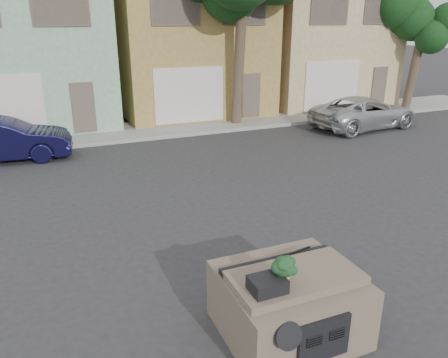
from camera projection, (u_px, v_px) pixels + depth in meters
ground_plane at (216, 245)px, 9.47m from camera, size 120.00×120.00×0.00m
sidewalk at (124, 132)px, 18.52m from camera, size 40.00×3.00×0.15m
townhouse_mint at (22, 38)px, 19.43m from camera, size 7.20×8.20×7.55m
townhouse_tan at (182, 36)px, 22.16m from camera, size 7.20×8.20×7.55m
townhouse_beige at (308, 34)px, 24.88m from camera, size 7.20×8.20×7.55m
navy_sedan at (5, 161)px, 15.07m from camera, size 4.62×2.02×1.48m
silver_pickup at (363, 128)px, 19.54m from camera, size 5.25×2.85×1.40m
tree_near at (239, 28)px, 18.29m from camera, size 4.40×4.00×8.50m
tree_far at (416, 52)px, 22.36m from camera, size 3.20×3.00×6.00m
car_dashboard at (288, 301)px, 6.68m from camera, size 2.00×1.80×1.12m
instrument_hump at (267, 284)px, 5.94m from camera, size 0.48×0.38×0.20m
wiper_arm at (293, 253)px, 6.92m from camera, size 0.69×0.15×0.02m
broccoli at (283, 271)px, 6.04m from camera, size 0.40×0.40×0.45m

